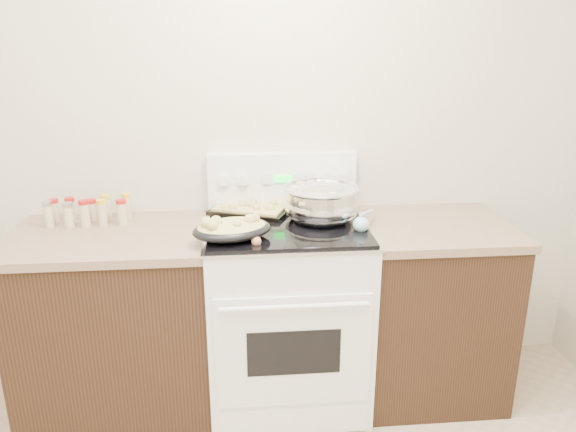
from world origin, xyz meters
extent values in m
cube|color=beige|center=(0.00, 1.77, 1.35)|extent=(4.00, 0.05, 2.70)
cube|color=black|center=(-0.48, 1.43, 0.44)|extent=(0.90, 0.64, 0.88)
cube|color=brown|center=(-0.48, 1.43, 0.90)|extent=(0.93, 0.67, 0.04)
cube|color=black|center=(1.08, 1.43, 0.44)|extent=(0.70, 0.64, 0.88)
cube|color=brown|center=(1.08, 1.43, 0.90)|extent=(0.73, 0.67, 0.04)
cube|color=white|center=(0.35, 1.42, 0.46)|extent=(0.76, 0.66, 0.92)
cube|color=white|center=(0.35, 1.08, 0.45)|extent=(0.70, 0.01, 0.55)
cube|color=black|center=(0.35, 1.08, 0.46)|extent=(0.42, 0.01, 0.22)
cylinder|color=white|center=(0.35, 1.04, 0.70)|extent=(0.65, 0.02, 0.02)
cube|color=white|center=(0.35, 1.09, 0.08)|extent=(0.70, 0.01, 0.14)
cube|color=silver|center=(0.35, 1.42, 0.93)|extent=(0.78, 0.68, 0.01)
cube|color=black|center=(0.35, 1.42, 0.94)|extent=(0.74, 0.64, 0.01)
cube|color=white|center=(0.35, 1.72, 1.08)|extent=(0.76, 0.07, 0.28)
cylinder|color=white|center=(0.05, 1.67, 1.10)|extent=(0.06, 0.02, 0.06)
cylinder|color=white|center=(0.15, 1.67, 1.10)|extent=(0.06, 0.02, 0.06)
cylinder|color=white|center=(0.55, 1.67, 1.10)|extent=(0.06, 0.02, 0.06)
cylinder|color=white|center=(0.65, 1.67, 1.10)|extent=(0.06, 0.02, 0.06)
cube|color=#19E533|center=(0.35, 1.67, 1.10)|extent=(0.09, 0.00, 0.04)
cube|color=silver|center=(0.27, 1.67, 1.10)|extent=(0.05, 0.00, 0.05)
cube|color=silver|center=(0.43, 1.67, 1.10)|extent=(0.05, 0.00, 0.05)
ellipsoid|color=silver|center=(0.52, 1.47, 1.02)|extent=(0.46, 0.46, 0.22)
cylinder|color=silver|center=(0.52, 1.47, 0.95)|extent=(0.20, 0.20, 0.01)
torus|color=silver|center=(0.52, 1.47, 1.10)|extent=(0.37, 0.37, 0.02)
cylinder|color=silver|center=(0.52, 1.47, 1.04)|extent=(0.34, 0.34, 0.12)
cylinder|color=brown|center=(0.52, 1.47, 1.09)|extent=(0.32, 0.32, 0.00)
cube|color=beige|center=(0.55, 1.59, 1.10)|extent=(0.03, 0.03, 0.02)
cube|color=beige|center=(0.39, 1.49, 1.10)|extent=(0.04, 0.04, 0.03)
cube|color=beige|center=(0.41, 1.48, 1.10)|extent=(0.03, 0.03, 0.02)
cube|color=beige|center=(0.56, 1.36, 1.10)|extent=(0.03, 0.03, 0.03)
cube|color=beige|center=(0.59, 1.53, 1.10)|extent=(0.03, 0.03, 0.03)
cube|color=beige|center=(0.43, 1.57, 1.10)|extent=(0.04, 0.04, 0.03)
cube|color=beige|center=(0.48, 1.45, 1.10)|extent=(0.03, 0.03, 0.02)
cube|color=beige|center=(0.49, 1.41, 1.10)|extent=(0.04, 0.04, 0.03)
cube|color=beige|center=(0.44, 1.53, 1.10)|extent=(0.02, 0.02, 0.02)
cube|color=beige|center=(0.49, 1.59, 1.10)|extent=(0.04, 0.04, 0.03)
cube|color=beige|center=(0.54, 1.46, 1.10)|extent=(0.04, 0.04, 0.03)
cube|color=beige|center=(0.50, 1.44, 1.10)|extent=(0.04, 0.04, 0.03)
cube|color=beige|center=(0.52, 1.42, 1.10)|extent=(0.04, 0.04, 0.03)
ellipsoid|color=black|center=(0.09, 1.25, 0.98)|extent=(0.40, 0.33, 0.08)
ellipsoid|color=#C9BD6B|center=(0.09, 1.25, 1.00)|extent=(0.36, 0.30, 0.06)
sphere|color=#C9BD6B|center=(0.02, 1.23, 1.03)|extent=(0.06, 0.06, 0.06)
sphere|color=#C9BD6B|center=(0.17, 1.25, 1.03)|extent=(0.05, 0.05, 0.05)
sphere|color=#C9BD6B|center=(-0.02, 1.24, 1.03)|extent=(0.05, 0.05, 0.05)
sphere|color=#C9BD6B|center=(-0.01, 1.21, 1.03)|extent=(0.05, 0.05, 0.05)
sphere|color=#C9BD6B|center=(-0.02, 1.23, 1.03)|extent=(0.05, 0.05, 0.05)
sphere|color=#C9BD6B|center=(0.11, 1.20, 1.03)|extent=(0.04, 0.04, 0.04)
sphere|color=#C9BD6B|center=(0.20, 1.27, 1.03)|extent=(0.04, 0.04, 0.04)
sphere|color=#C9BD6B|center=(0.01, 1.18, 1.03)|extent=(0.05, 0.05, 0.05)
cube|color=black|center=(0.19, 1.63, 0.95)|extent=(0.46, 0.39, 0.02)
cube|color=#C9BD6B|center=(0.19, 1.63, 0.97)|extent=(0.41, 0.34, 0.02)
sphere|color=#C9BD6B|center=(0.20, 1.68, 0.98)|extent=(0.04, 0.04, 0.04)
sphere|color=#C9BD6B|center=(0.05, 1.63, 0.98)|extent=(0.03, 0.03, 0.03)
sphere|color=#C9BD6B|center=(0.17, 1.64, 0.98)|extent=(0.03, 0.03, 0.03)
sphere|color=#C9BD6B|center=(0.09, 1.59, 0.98)|extent=(0.04, 0.04, 0.04)
sphere|color=#C9BD6B|center=(0.06, 1.59, 0.98)|extent=(0.04, 0.04, 0.04)
sphere|color=#C9BD6B|center=(0.14, 1.64, 0.98)|extent=(0.04, 0.04, 0.04)
sphere|color=#C9BD6B|center=(0.19, 1.61, 0.98)|extent=(0.04, 0.04, 0.04)
sphere|color=#C9BD6B|center=(0.28, 1.56, 0.98)|extent=(0.04, 0.04, 0.04)
sphere|color=#C9BD6B|center=(0.21, 1.57, 0.98)|extent=(0.04, 0.04, 0.04)
sphere|color=#C9BD6B|center=(0.30, 1.64, 0.98)|extent=(0.04, 0.04, 0.04)
cylinder|color=tan|center=(0.20, 1.28, 0.95)|extent=(0.03, 0.25, 0.01)
sphere|color=tan|center=(0.19, 1.17, 0.96)|extent=(0.04, 0.04, 0.04)
sphere|color=#97D1E1|center=(0.68, 1.30, 0.97)|extent=(0.07, 0.07, 0.07)
cylinder|color=#97D1E1|center=(0.73, 1.40, 0.99)|extent=(0.12, 0.22, 0.07)
cylinder|color=#BFB28C|center=(-0.78, 1.63, 0.97)|extent=(0.04, 0.04, 0.10)
cylinder|color=#B21414|center=(-0.78, 1.63, 1.03)|extent=(0.04, 0.04, 0.02)
cylinder|color=#BFB28C|center=(-0.70, 1.63, 0.97)|extent=(0.04, 0.04, 0.10)
cylinder|color=#B21414|center=(-0.70, 1.63, 1.03)|extent=(0.05, 0.05, 0.02)
cylinder|color=#BFB28C|center=(-0.60, 1.64, 0.96)|extent=(0.05, 0.05, 0.09)
cylinder|color=#B21414|center=(-0.60, 1.64, 1.02)|extent=(0.05, 0.05, 0.02)
cylinder|color=#BFB28C|center=(-0.53, 1.64, 0.97)|extent=(0.05, 0.05, 0.11)
cylinder|color=gold|center=(-0.53, 1.64, 1.04)|extent=(0.05, 0.05, 0.02)
cylinder|color=#BFB28C|center=(-0.43, 1.64, 0.98)|extent=(0.04, 0.04, 0.11)
cylinder|color=gold|center=(-0.43, 1.64, 1.04)|extent=(0.04, 0.04, 0.02)
cylinder|color=#BFB28C|center=(-0.78, 1.54, 0.98)|extent=(0.04, 0.04, 0.11)
cylinder|color=#B2B2B7|center=(-0.78, 1.54, 1.04)|extent=(0.05, 0.05, 0.02)
cylinder|color=#BFB28C|center=(-0.69, 1.54, 0.97)|extent=(0.05, 0.05, 0.10)
cylinder|color=#B2B2B7|center=(-0.69, 1.54, 1.03)|extent=(0.05, 0.05, 0.02)
cylinder|color=#BFB28C|center=(-0.61, 1.53, 0.98)|extent=(0.05, 0.05, 0.11)
cylinder|color=#B21414|center=(-0.61, 1.53, 1.04)|extent=(0.05, 0.05, 0.02)
cylinder|color=#BFB28C|center=(-0.53, 1.54, 0.98)|extent=(0.04, 0.04, 0.11)
cylinder|color=gold|center=(-0.53, 1.54, 1.04)|extent=(0.04, 0.04, 0.02)
cylinder|color=#BFB28C|center=(-0.44, 1.55, 0.97)|extent=(0.05, 0.05, 0.11)
cylinder|color=#B21414|center=(-0.44, 1.55, 1.04)|extent=(0.05, 0.05, 0.02)
camera|label=1|loc=(0.13, -1.08, 1.82)|focal=35.00mm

